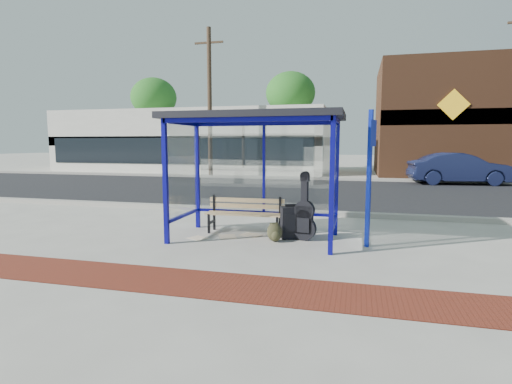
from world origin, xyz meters
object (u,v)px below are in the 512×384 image
(bench, at_px, (245,212))
(backpack, at_px, (275,233))
(suitcase, at_px, (291,223))
(parked_car, at_px, (460,169))
(guitar_bag, at_px, (304,217))

(bench, bearing_deg, backpack, -39.78)
(suitcase, xyz_separation_m, backpack, (-0.26, -0.31, -0.15))
(backpack, bearing_deg, parked_car, 39.72)
(backpack, bearing_deg, bench, 116.74)
(guitar_bag, height_order, suitcase, guitar_bag)
(guitar_bag, distance_m, backpack, 0.65)
(bench, relative_size, backpack, 4.53)
(parked_car, bearing_deg, backpack, 148.25)
(guitar_bag, bearing_deg, bench, 173.61)
(guitar_bag, height_order, parked_car, parked_car)
(suitcase, distance_m, backpack, 0.43)
(guitar_bag, distance_m, parked_car, 13.47)
(guitar_bag, height_order, backpack, guitar_bag)
(suitcase, xyz_separation_m, parked_car, (5.72, 12.25, 0.40))
(suitcase, bearing_deg, guitar_bag, -36.14)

